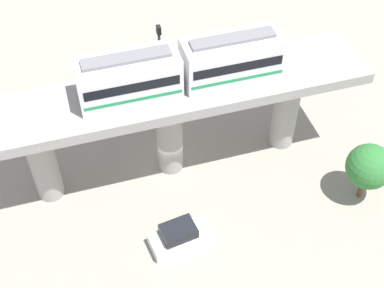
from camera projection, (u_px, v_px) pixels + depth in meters
ground_plane at (171, 165)px, 41.66m from camera, size 120.00×120.00×0.00m
viaduct at (169, 110)px, 37.35m from camera, size 5.20×28.00×7.84m
train at (181, 68)px, 34.98m from camera, size 2.64×13.55×3.24m
parked_car_white at (180, 236)px, 36.40m from camera, size 2.36×4.41×1.76m
tree_near_viaduct at (369, 167)px, 37.32m from camera, size 3.23×3.23×4.86m
signal_post at (161, 80)px, 39.74m from camera, size 0.44×0.28×10.44m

